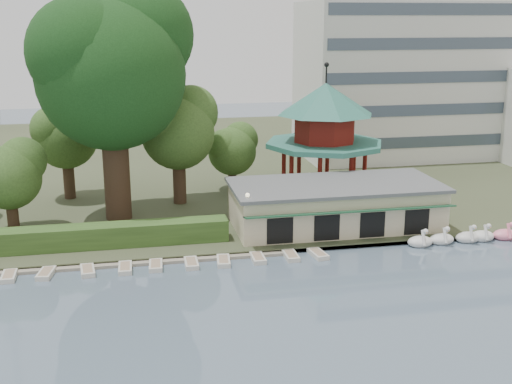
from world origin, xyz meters
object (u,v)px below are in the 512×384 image
object	(u,v)px
dock	(79,266)
pavilion	(325,128)
boathouse	(335,204)
big_tree	(112,63)

from	to	relation	value
dock	pavilion	size ratio (longest dim) A/B	2.52
boathouse	dock	bearing A→B (deg)	-167.76
dock	pavilion	distance (m)	29.14
dock	pavilion	bearing A→B (deg)	31.66
dock	big_tree	bearing A→B (deg)	73.90
boathouse	big_tree	size ratio (longest dim) A/B	0.87
dock	big_tree	size ratio (longest dim) A/B	1.58
boathouse	pavilion	xyz separation A→B (m)	(2.00, 10.03, 5.11)
dock	pavilion	xyz separation A→B (m)	(24.00, 14.80, 7.36)
dock	big_tree	xyz separation A→B (m)	(3.18, 11.01, 14.50)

